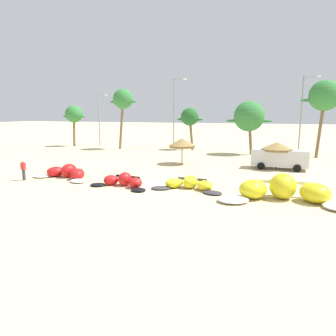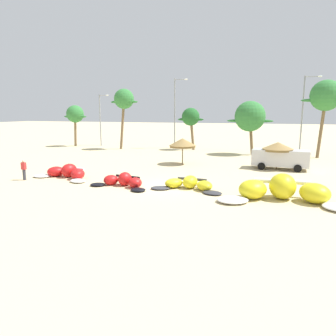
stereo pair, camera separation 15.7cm
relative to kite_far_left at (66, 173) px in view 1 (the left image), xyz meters
The scene contains 17 objects.
ground_plane 8.62m from the kite_far_left, ahead, with size 260.00×260.00×0.00m, color beige.
kite_far_left is the anchor object (origin of this frame).
kite_left 5.87m from the kite_far_left, 12.46° to the right, with size 4.77×2.50×1.00m.
kite_left_of_center 10.50m from the kite_far_left, ahead, with size 5.31×2.56×0.91m.
kite_center 16.71m from the kite_far_left, ahead, with size 8.14×3.87×1.59m.
beach_umbrella_near_van 12.07m from the kite_far_left, 52.95° to the left, with size 2.78×2.78×2.68m.
beach_umbrella_middle 19.07m from the kite_far_left, 30.16° to the left, with size 2.84×2.84×2.56m.
parked_van 19.21m from the kite_far_left, 30.19° to the left, with size 5.20×2.54×1.84m.
person_near_kites 3.22m from the kite_far_left, 145.78° to the right, with size 0.36×0.24×1.62m.
palm_leftmost 25.26m from the kite_far_left, 122.63° to the left, with size 4.02×2.68×6.37m.
palm_left 21.26m from the kite_far_left, 102.43° to the left, with size 4.24×2.83×8.57m.
palm_left_of_gap 22.94m from the kite_far_left, 77.55° to the left, with size 3.76×2.50×5.92m.
palm_center_left 23.84m from the kite_far_left, 55.91° to the left, with size 5.68×3.79×6.69m.
palm_center_right 29.25m from the kite_far_left, 41.18° to the left, with size 5.25×3.50×8.93m.
lamppost_west 25.25m from the kite_far_left, 113.55° to the left, with size 1.75×0.24×8.05m.
lamppost_west_center 24.03m from the kite_far_left, 84.48° to the left, with size 2.06×0.24×10.10m.
lamppost_east_center 30.14m from the kite_far_left, 48.82° to the left, with size 2.07×0.24×9.81m.
Camera 1 is at (6.99, -20.79, 5.32)m, focal length 33.25 mm.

